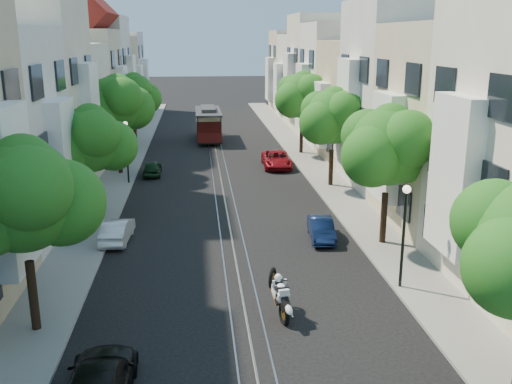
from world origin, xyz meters
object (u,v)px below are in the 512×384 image
object	(u,v)px
tree_e_b	(389,148)
parked_car_w_mid	(117,230)
tree_w_a	(24,198)
tree_e_c	(334,118)
lamp_east	(404,221)
parked_car_e_far	(277,159)
tree_w_c	(117,104)
tree_w_b	(91,142)
parked_car_w_near	(99,384)
cable_car	(208,122)
parked_car_e_mid	(321,229)
lamp_west	(126,143)
tree_e_d	(303,96)
sportbike_rider	(279,293)
tree_w_d	(134,95)
parked_car_w_far	(152,168)

from	to	relation	value
tree_e_b	parked_car_w_mid	world-z (taller)	tree_e_b
tree_w_a	tree_e_c	bearing A→B (deg)	51.34
lamp_east	parked_car_e_far	size ratio (longest dim) A/B	0.93
tree_e_b	tree_w_c	xyz separation A→B (m)	(-14.40, 16.00, 0.34)
tree_w_b	parked_car_w_near	bearing A→B (deg)	-80.46
tree_w_c	cable_car	world-z (taller)	tree_w_c
parked_car_e_mid	parked_car_e_far	world-z (taller)	parked_car_e_far
lamp_west	cable_car	bearing A→B (deg)	70.48
tree_e_d	parked_car_e_mid	size ratio (longest dim) A/B	2.13
sportbike_rider	tree_w_a	bearing A→B (deg)	170.89
tree_e_c	parked_car_w_near	distance (m)	25.47
tree_w_a	tree_w_c	bearing A→B (deg)	90.00
tree_w_a	lamp_west	world-z (taller)	tree_w_a
tree_w_a	parked_car_e_far	world-z (taller)	tree_w_a
lamp_west	sportbike_rider	size ratio (longest dim) A/B	1.93
lamp_east	parked_car_w_mid	size ratio (longest dim) A/B	1.22
tree_e_d	parked_car_e_far	xyz separation A→B (m)	(-2.86, -4.95, -4.25)
tree_e_b	tree_w_c	bearing A→B (deg)	131.99
tree_w_b	parked_car_w_mid	world-z (taller)	tree_w_b
parked_car_e_mid	tree_e_c	bearing A→B (deg)	78.76
parked_car_e_far	parked_car_w_near	size ratio (longest dim) A/B	1.01
tree_w_b	sportbike_rider	xyz separation A→B (m)	(8.33, -11.77, -3.49)
tree_e_b	tree_w_a	size ratio (longest dim) A/B	1.00
tree_w_a	sportbike_rider	bearing A→B (deg)	1.61
tree_w_d	parked_car_e_far	distance (m)	15.74
parked_car_w_mid	parked_car_e_far	bearing A→B (deg)	-119.48
lamp_east	cable_car	xyz separation A→B (m)	(-6.80, 34.36, -1.12)
tree_e_c	lamp_east	world-z (taller)	tree_e_c
tree_e_d	tree_w_d	size ratio (longest dim) A/B	1.05
tree_e_d	tree_w_b	size ratio (longest dim) A/B	1.09
tree_e_d	tree_w_d	distance (m)	15.25
tree_w_d	parked_car_w_near	world-z (taller)	tree_w_d
parked_car_e_far	tree_w_a	bearing A→B (deg)	-113.93
tree_w_b	tree_w_c	world-z (taller)	tree_w_c
parked_car_w_mid	parked_car_w_far	world-z (taller)	parked_car_w_mid
tree_e_c	sportbike_rider	distance (m)	19.13
tree_e_c	tree_e_b	bearing A→B (deg)	-90.00
lamp_west	parked_car_e_mid	distance (m)	16.25
tree_e_b	tree_w_d	distance (m)	30.60
tree_e_c	cable_car	xyz separation A→B (m)	(-7.76, 18.39, -2.88)
tree_w_b	tree_w_d	size ratio (longest dim) A/B	0.96
lamp_east	tree_w_b	bearing A→B (deg)	143.42
tree_w_d	parked_car_w_far	xyz separation A→B (m)	(2.25, -11.55, -4.06)
parked_car_e_far	parked_car_w_mid	world-z (taller)	parked_car_e_far
sportbike_rider	cable_car	distance (m)	36.20
tree_w_b	parked_car_w_mid	size ratio (longest dim) A/B	1.84
tree_e_d	parked_car_w_mid	distance (m)	24.37
tree_e_d	lamp_east	bearing A→B (deg)	-92.04
parked_car_e_mid	lamp_west	bearing A→B (deg)	136.46
tree_e_c	tree_w_d	bearing A→B (deg)	131.99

